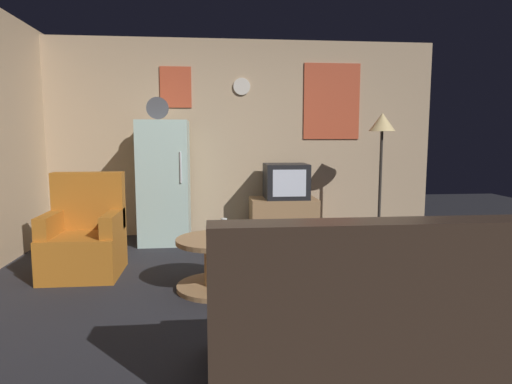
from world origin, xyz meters
name	(u,v)px	position (x,y,z in m)	size (l,w,h in m)	color
ground_plane	(261,295)	(0.00, 0.00, 0.00)	(12.00, 12.00, 0.00)	#232328
wall_with_art	(241,138)	(0.01, 2.45, 1.29)	(5.20, 0.12, 2.56)	tan
fridge	(164,182)	(-0.97, 1.96, 0.75)	(0.60, 0.62, 1.77)	silver
tv_stand	(283,218)	(0.52, 2.02, 0.26)	(0.84, 0.53, 0.52)	#9E754C
crt_tv	(286,181)	(0.55, 2.02, 0.74)	(0.54, 0.51, 0.44)	black
standing_lamp	(382,132)	(1.67, 1.72, 1.36)	(0.32, 0.32, 1.59)	#332D28
coffee_table	(218,264)	(-0.35, 0.19, 0.22)	(0.72, 0.72, 0.45)	#9E754C
wine_glass	(224,227)	(-0.29, 0.30, 0.52)	(0.05, 0.05, 0.15)	silver
mug_ceramic_white	(230,228)	(-0.24, 0.38, 0.49)	(0.08, 0.08, 0.09)	silver
armchair	(85,239)	(-1.61, 0.75, 0.34)	(0.68, 0.68, 0.96)	#B2661E
couch	(368,324)	(0.43, -1.35, 0.31)	(1.70, 0.80, 0.92)	#38281E
book_stack	(342,238)	(1.24, 1.83, 0.03)	(0.20, 0.16, 0.06)	#37B96B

